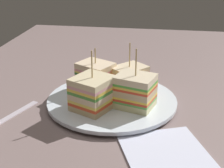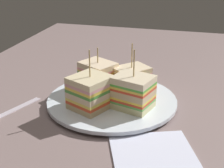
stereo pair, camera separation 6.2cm
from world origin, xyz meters
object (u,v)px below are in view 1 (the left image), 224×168
object	(u,v)px
sandwich_wedge_0	(129,79)
sandwich_wedge_2	(93,93)
sandwich_wedge_1	(96,77)
plate	(112,101)
chip_pile	(106,94)
sandwich_wedge_3	(135,91)
napkin	(165,151)

from	to	relation	value
sandwich_wedge_0	sandwich_wedge_2	xyz separation A→B (cm)	(-8.83, 5.42, 0.46)
sandwich_wedge_0	sandwich_wedge_2	distance (cm)	10.37
sandwich_wedge_1	sandwich_wedge_0	bearing A→B (deg)	35.88
sandwich_wedge_0	plate	bearing A→B (deg)	11.18
sandwich_wedge_0	sandwich_wedge_1	xyz separation A→B (cm)	(-0.90, 6.51, 0.34)
sandwich_wedge_1	chip_pile	size ratio (longest dim) A/B	1.21
sandwich_wedge_3	napkin	size ratio (longest dim) A/B	0.90
sandwich_wedge_2	chip_pile	distance (cm)	4.41
napkin	sandwich_wedge_1	bearing A→B (deg)	38.03
plate	sandwich_wedge_0	xyz separation A→B (cm)	(4.42, -2.70, 2.97)
sandwich_wedge_1	chip_pile	distance (cm)	5.35
sandwich_wedge_0	sandwich_wedge_3	distance (cm)	7.19
sandwich_wedge_0	sandwich_wedge_2	bearing A→B (deg)	11.14
sandwich_wedge_1	napkin	world-z (taller)	sandwich_wedge_1
plate	napkin	world-z (taller)	plate
sandwich_wedge_3	sandwich_wedge_0	bearing A→B (deg)	-58.45
napkin	sandwich_wedge_3	bearing A→B (deg)	25.58
plate	sandwich_wedge_0	size ratio (longest dim) A/B	2.50
chip_pile	sandwich_wedge_0	bearing A→B (deg)	-35.57
plate	sandwich_wedge_0	world-z (taller)	sandwich_wedge_0
sandwich_wedge_0	sandwich_wedge_2	world-z (taller)	sandwich_wedge_2
sandwich_wedge_0	chip_pile	bearing A→B (deg)	7.09
plate	sandwich_wedge_2	world-z (taller)	sandwich_wedge_2
sandwich_wedge_1	chip_pile	xyz separation A→B (cm)	(-4.25, -2.82, -1.59)
plate	sandwich_wedge_3	xyz separation A→B (cm)	(-2.52, -4.53, 3.47)
sandwich_wedge_1	sandwich_wedge_3	distance (cm)	10.29
napkin	chip_pile	bearing A→B (deg)	39.32
sandwich_wedge_1	sandwich_wedge_2	size ratio (longest dim) A/B	0.81
napkin	sandwich_wedge_0	bearing A→B (deg)	21.75
sandwich_wedge_1	napkin	xyz separation A→B (cm)	(-17.93, -14.03, -3.81)
sandwich_wedge_2	napkin	xyz separation A→B (cm)	(-10.00, -12.93, -3.92)
sandwich_wedge_1	plate	bearing A→B (deg)	-14.72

